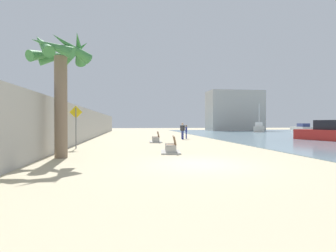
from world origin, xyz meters
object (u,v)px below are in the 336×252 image
Objects in this scene: bench_near at (171,149)px; person_standing at (186,131)px; boat_outer at (259,128)px; palm_tree at (61,67)px; boat_nearest at (322,133)px; boat_far_right at (302,128)px; pedestrian_sign at (76,122)px; bench_far at (156,140)px; person_walking at (182,130)px.

person_standing is (3.69, 13.06, 0.62)m from bench_near.
boat_outer is (18.35, 19.19, -0.10)m from person_standing.
boat_nearest is at bearing 24.14° from palm_tree.
bench_near is at bearing -124.36° from boat_outer.
palm_tree is at bearing -122.99° from person_standing.
boat_far_right is at bearing 44.31° from palm_tree.
pedestrian_sign is (-9.70, -9.75, 0.94)m from person_standing.
bench_near is 13.58m from person_standing.
bench_far is 0.42× the size of boat_nearest.
pedestrian_sign is at bearing -167.11° from boat_nearest.
person_standing is 13.78m from pedestrian_sign.
boat_far_right is (31.85, 25.77, -0.22)m from person_standing.
pedestrian_sign reaches higher than boat_far_right.
pedestrian_sign is (-5.91, -5.09, 1.56)m from bench_far.
palm_tree is 12.17m from bench_far.
bench_far is 16.51m from boat_nearest.
palm_tree reaches higher than boat_nearest.
person_standing is 0.29× the size of boat_nearest.
pedestrian_sign reaches higher than person_walking.
boat_nearest is (16.41, 8.44, 0.54)m from bench_near.
boat_outer is at bearing 76.69° from boat_nearest.
pedestrian_sign is (-28.05, -28.94, 1.04)m from boat_outer.
boat_nearest is (16.50, 0.04, 0.54)m from bench_far.
boat_outer reaches higher than bench_near.
person_standing is 0.21× the size of boat_far_right.
person_standing is 0.52× the size of pedestrian_sign.
person_walking is 27.52m from boat_outer.
boat_nearest is (12.72, -4.62, -0.08)m from person_standing.
bench_far is at bearing -139.51° from boat_far_right.
person_standing is 13.53m from boat_nearest.
boat_nearest is (13.30, -3.83, -0.25)m from person_walking.
boat_far_right is at bearing 47.52° from bench_near.
boat_far_right is (19.13, 30.38, -0.14)m from boat_nearest.
person_walking is 0.25× the size of boat_far_right.
palm_tree is 2.16× the size of pedestrian_sign.
person_walking is at bearing 50.34° from bench_far.
bench_near is 52.64m from boat_far_right.
boat_outer is at bearing -154.02° from boat_far_right.
boat_outer is at bearing 45.89° from pedestrian_sign.
person_walking is 0.34× the size of boat_nearest.
person_standing is at bearing 74.21° from bench_near.
boat_far_right is (32.43, 26.55, -0.39)m from person_walking.
person_walking is 41.91m from boat_far_right.
palm_tree is at bearing -165.43° from bench_near.
palm_tree is 24.57m from boat_nearest.
bench_far is (5.66, 9.90, -4.27)m from palm_tree.
boat_outer is (22.13, 23.84, 0.52)m from bench_far.
person_standing is (0.58, 0.79, -0.16)m from person_walking.
person_walking reaches higher than boat_far_right.
bench_near is at bearing -105.79° from person_standing.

